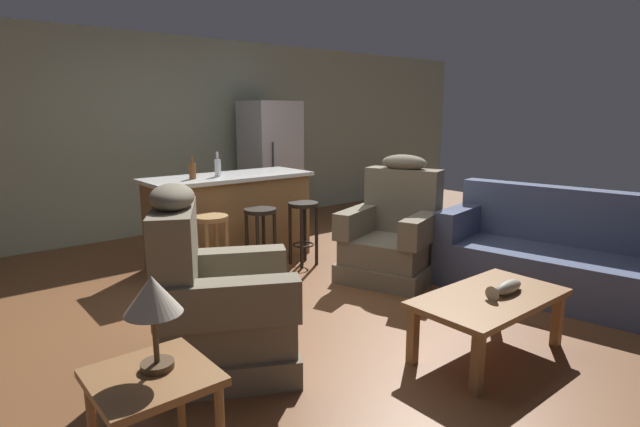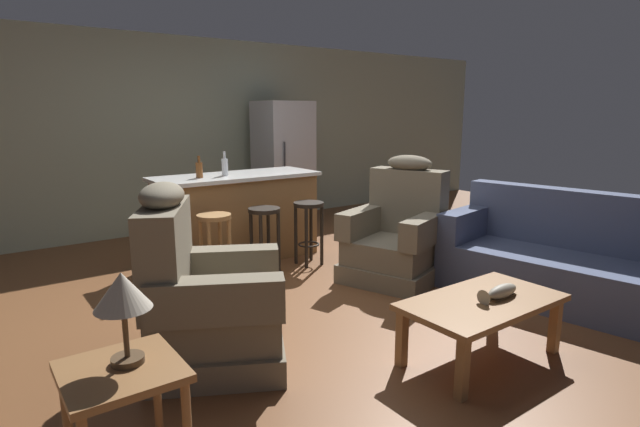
# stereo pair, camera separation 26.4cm
# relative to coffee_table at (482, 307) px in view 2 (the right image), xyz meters

# --- Properties ---
(ground_plane) EXTENTS (12.00, 12.00, 0.00)m
(ground_plane) POSITION_rel_coffee_table_xyz_m (-0.25, 1.68, -0.36)
(ground_plane) COLOR brown
(back_wall) EXTENTS (12.00, 0.05, 2.60)m
(back_wall) POSITION_rel_coffee_table_xyz_m (-0.25, 4.80, 0.94)
(back_wall) COLOR #9EA88E
(back_wall) RESTS_ON ground_plane
(coffee_table) EXTENTS (1.10, 0.60, 0.42)m
(coffee_table) POSITION_rel_coffee_table_xyz_m (0.00, 0.00, 0.00)
(coffee_table) COLOR olive
(coffee_table) RESTS_ON ground_plane
(fish_figurine) EXTENTS (0.34, 0.10, 0.10)m
(fish_figurine) POSITION_rel_coffee_table_xyz_m (0.09, -0.06, 0.10)
(fish_figurine) COLOR #4C3823
(fish_figurine) RESTS_ON coffee_table
(couch) EXTENTS (1.17, 2.02, 0.94)m
(couch) POSITION_rel_coffee_table_xyz_m (1.48, 0.28, -0.02)
(couch) COLOR #4C5675
(couch) RESTS_ON ground_plane
(recliner_near_lamp) EXTENTS (1.14, 1.14, 1.20)m
(recliner_near_lamp) POSITION_rel_coffee_table_xyz_m (-1.49, 1.04, 0.06)
(recliner_near_lamp) COLOR #756B56
(recliner_near_lamp) RESTS_ON ground_plane
(recliner_near_island) EXTENTS (1.07, 1.07, 1.20)m
(recliner_near_island) POSITION_rel_coffee_table_xyz_m (0.73, 1.52, 0.06)
(recliner_near_island) COLOR #756B56
(recliner_near_island) RESTS_ON ground_plane
(end_table) EXTENTS (0.48, 0.48, 0.56)m
(end_table) POSITION_rel_coffee_table_xyz_m (-2.22, 0.20, 0.10)
(end_table) COLOR olive
(end_table) RESTS_ON ground_plane
(table_lamp) EXTENTS (0.24, 0.24, 0.41)m
(table_lamp) POSITION_rel_coffee_table_xyz_m (-2.18, 0.23, 0.50)
(table_lamp) COLOR #4C3823
(table_lamp) RESTS_ON end_table
(kitchen_island) EXTENTS (1.80, 0.70, 0.95)m
(kitchen_island) POSITION_rel_coffee_table_xyz_m (-0.25, 3.03, 0.11)
(kitchen_island) COLOR olive
(kitchen_island) RESTS_ON ground_plane
(bar_stool_left) EXTENTS (0.32, 0.32, 0.68)m
(bar_stool_left) POSITION_rel_coffee_table_xyz_m (-0.80, 2.40, 0.11)
(bar_stool_left) COLOR #A87A47
(bar_stool_left) RESTS_ON ground_plane
(bar_stool_middle) EXTENTS (0.32, 0.32, 0.68)m
(bar_stool_middle) POSITION_rel_coffee_table_xyz_m (-0.26, 2.40, 0.11)
(bar_stool_middle) COLOR black
(bar_stool_middle) RESTS_ON ground_plane
(bar_stool_right) EXTENTS (0.32, 0.32, 0.68)m
(bar_stool_right) POSITION_rel_coffee_table_xyz_m (0.28, 2.40, 0.11)
(bar_stool_right) COLOR black
(bar_stool_right) RESTS_ON ground_plane
(refrigerator) EXTENTS (0.70, 0.69, 1.76)m
(refrigerator) POSITION_rel_coffee_table_xyz_m (1.10, 4.23, 0.52)
(refrigerator) COLOR #B7B7BC
(refrigerator) RESTS_ON ground_plane
(bottle_tall_green) EXTENTS (0.07, 0.07, 0.23)m
(bottle_tall_green) POSITION_rel_coffee_table_xyz_m (-0.68, 2.99, 0.67)
(bottle_tall_green) COLOR brown
(bottle_tall_green) RESTS_ON kitchen_island
(bottle_short_amber) EXTENTS (0.07, 0.07, 0.26)m
(bottle_short_amber) POSITION_rel_coffee_table_xyz_m (-0.39, 3.00, 0.68)
(bottle_short_amber) COLOR silver
(bottle_short_amber) RESTS_ON kitchen_island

